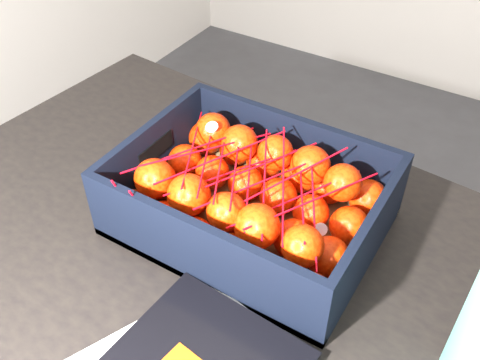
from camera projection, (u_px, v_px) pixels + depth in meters
The scene contains 4 objects.
table at pixel (239, 337), 0.79m from camera, with size 1.26×0.90×0.75m.
produce_crate at pixel (251, 206), 0.80m from camera, with size 0.37×0.28×0.12m.
clementine_heap at pixel (249, 197), 0.79m from camera, with size 0.35×0.26×0.11m.
mesh_net at pixel (244, 174), 0.76m from camera, with size 0.31×0.25×0.09m.
Camera 1 is at (-0.11, -0.61, 1.34)m, focal length 40.32 mm.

